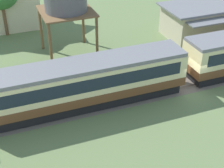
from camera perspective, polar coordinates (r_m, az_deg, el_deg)
ground_plane at (r=32.07m, az=12.78°, el=-0.59°), size 600.00×600.00×0.00m
passenger_train at (r=31.62m, az=12.26°, el=3.62°), size 73.03×3.22×3.96m
railway_track at (r=32.88m, az=12.39°, el=0.36°), size 149.91×3.60×0.04m
station_building at (r=43.47m, az=16.92°, el=10.48°), size 13.39×7.01×3.69m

